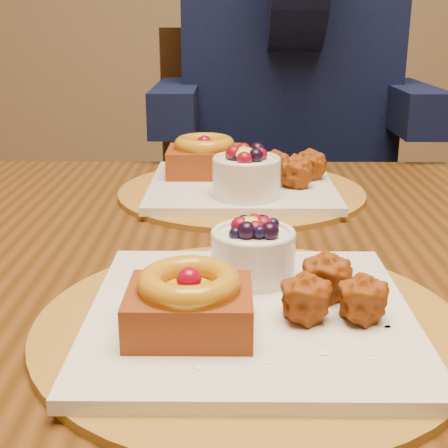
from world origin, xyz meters
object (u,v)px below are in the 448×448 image
(place_setting_near, at_px, (247,304))
(diner, at_px, (290,35))
(chair_far, at_px, (267,218))
(place_setting_far, at_px, (239,178))
(dining_table, at_px, (244,301))

(place_setting_near, relative_size, diner, 0.41)
(place_setting_near, height_order, chair_far, chair_far)
(chair_far, bearing_deg, place_setting_near, -103.97)
(chair_far, bearing_deg, place_setting_far, -107.81)
(dining_table, distance_m, place_setting_near, 0.24)
(dining_table, height_order, place_setting_far, place_setting_far)
(place_setting_near, bearing_deg, diner, 82.94)
(place_setting_far, xyz_separation_m, chair_far, (0.08, 0.52, -0.23))
(dining_table, relative_size, chair_far, 1.61)
(place_setting_far, bearing_deg, chair_far, 81.64)
(place_setting_near, distance_m, diner, 0.94)
(place_setting_near, xyz_separation_m, chair_far, (0.07, 0.95, -0.23))
(dining_table, bearing_deg, place_setting_near, -90.57)
(dining_table, distance_m, diner, 0.77)
(diner, bearing_deg, place_setting_near, -121.45)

